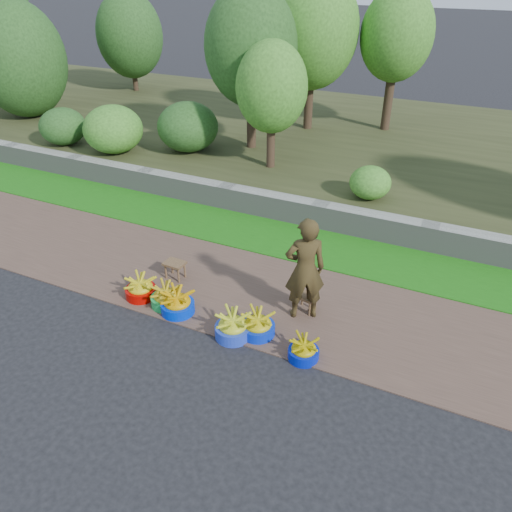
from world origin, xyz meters
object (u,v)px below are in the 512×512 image
at_px(stool_left, 175,265).
at_px(basin_b, 166,297).
at_px(basin_a, 141,289).
at_px(basin_c, 177,304).
at_px(stool_right, 306,298).
at_px(basin_f, 304,350).
at_px(basin_d, 233,327).
at_px(basin_e, 258,325).
at_px(vendor_woman, 305,269).

bearing_deg(stool_left, basin_b, -67.31).
bearing_deg(basin_b, basin_a, 178.51).
distance_m(basin_c, stool_left, 1.03).
height_order(basin_c, stool_right, basin_c).
xyz_separation_m(basin_a, stool_left, (0.21, 0.74, 0.10)).
height_order(basin_a, stool_left, basin_a).
xyz_separation_m(basin_c, basin_f, (2.21, -0.14, -0.03)).
relative_size(basin_f, stool_right, 1.20).
height_order(basin_d, basin_e, basin_d).
bearing_deg(basin_a, stool_right, 17.41).
relative_size(stool_left, vendor_woman, 0.22).
height_order(basin_f, vendor_woman, vendor_woman).
distance_m(basin_c, vendor_woman, 2.13).
bearing_deg(stool_right, basin_d, -125.96).
height_order(basin_c, basin_e, basin_c).
bearing_deg(basin_b, basin_f, -5.10).
bearing_deg(basin_e, basin_f, -13.42).
bearing_deg(stool_left, vendor_woman, -1.01).
height_order(basin_d, vendor_woman, vendor_woman).
distance_m(stool_right, vendor_woman, 0.65).
height_order(stool_left, vendor_woman, vendor_woman).
distance_m(basin_a, basin_d, 1.89).
bearing_deg(basin_f, vendor_woman, 111.48).
height_order(basin_a, basin_e, basin_e).
relative_size(basin_a, stool_left, 1.40).
xyz_separation_m(basin_b, stool_right, (2.13, 0.84, 0.08)).
relative_size(basin_c, stool_right, 1.46).
distance_m(stool_left, vendor_woman, 2.51).
bearing_deg(basin_d, basin_f, 0.12).
height_order(basin_c, stool_left, basin_c).
distance_m(basin_a, basin_c, 0.80).
bearing_deg(basin_b, basin_c, -17.08).
relative_size(basin_b, basin_f, 1.14).
bearing_deg(basin_d, basin_e, 31.33).
relative_size(basin_b, stool_left, 1.37).
distance_m(basin_f, stool_right, 1.13).
bearing_deg(basin_f, basin_c, 176.44).
bearing_deg(basin_e, stool_right, 62.59).
bearing_deg(basin_c, stool_right, 26.62).
xyz_separation_m(basin_d, basin_f, (1.14, 0.00, -0.03)).
bearing_deg(basin_d, stool_left, 149.66).
relative_size(basin_e, vendor_woman, 0.30).
bearing_deg(stool_right, vendor_woman, -91.63).
height_order(basin_a, stool_right, basin_a).
distance_m(basin_d, basin_e, 0.38).
height_order(stool_right, vendor_woman, vendor_woman).
xyz_separation_m(basin_b, stool_left, (-0.31, 0.75, 0.10)).
height_order(basin_e, stool_left, basin_e).
bearing_deg(basin_f, stool_left, 160.87).
relative_size(basin_b, basin_d, 0.93).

